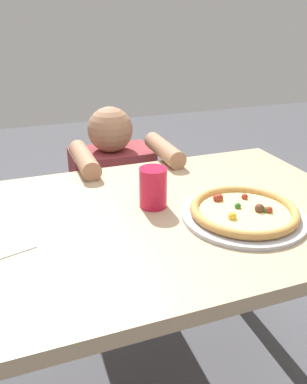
# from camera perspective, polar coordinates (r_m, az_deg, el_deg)

# --- Properties ---
(dining_table) EXTENTS (1.31, 0.83, 0.75)m
(dining_table) POSITION_cam_1_polar(r_m,az_deg,el_deg) (1.21, -0.78, -7.97)
(dining_table) COLOR tan
(dining_table) RESTS_ON ground
(pizza_near) EXTENTS (0.35, 0.35, 0.04)m
(pizza_near) POSITION_cam_1_polar(r_m,az_deg,el_deg) (1.16, 12.87, -2.87)
(pizza_near) COLOR #B7B7BC
(pizza_near) RESTS_ON dining_table
(drink_cup_colored) EXTENTS (0.08, 0.08, 0.12)m
(drink_cup_colored) POSITION_cam_1_polar(r_m,az_deg,el_deg) (1.18, -0.06, 0.64)
(drink_cup_colored) COLOR red
(drink_cup_colored) RESTS_ON dining_table
(diner_seated) EXTENTS (0.39, 0.51, 0.92)m
(diner_seated) POSITION_cam_1_polar(r_m,az_deg,el_deg) (1.88, -5.64, -2.80)
(diner_seated) COLOR #333847
(diner_seated) RESTS_ON ground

